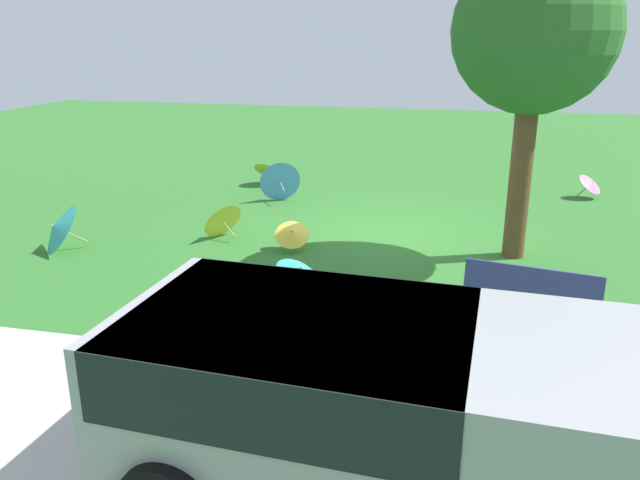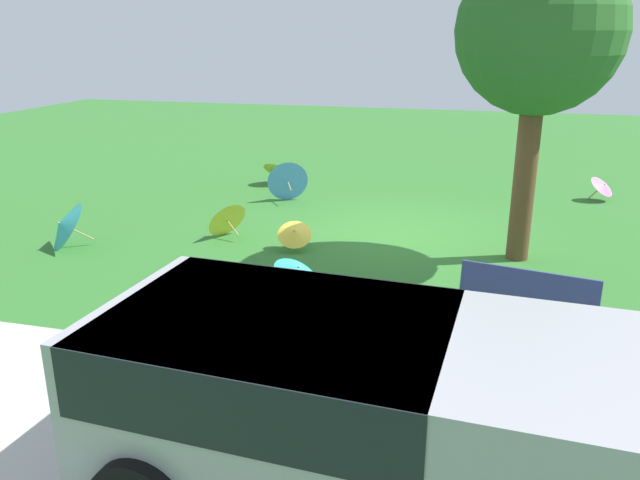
{
  "view_description": "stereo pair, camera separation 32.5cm",
  "coord_description": "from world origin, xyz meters",
  "px_view_note": "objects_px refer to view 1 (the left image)",
  "views": [
    {
      "loc": [
        -1.13,
        11.15,
        3.58
      ],
      "look_at": [
        0.86,
        2.36,
        0.6
      ],
      "focal_mm": 35.59,
      "sensor_mm": 36.0,
      "label": 1
    },
    {
      "loc": [
        -1.44,
        11.07,
        3.58
      ],
      "look_at": [
        0.86,
        2.36,
        0.6
      ],
      "focal_mm": 35.59,
      "sensor_mm": 36.0,
      "label": 2
    }
  ],
  "objects_px": {
    "park_bench": "(531,298)",
    "parasol_blue_0": "(279,180)",
    "shade_tree": "(535,34)",
    "parasol_pink_1": "(591,183)",
    "parasol_teal_1": "(57,228)",
    "parasol_yellow_0": "(220,218)",
    "parasol_yellow_3": "(292,233)",
    "parasol_teal_0": "(300,271)",
    "van_dark": "(396,403)",
    "parasol_yellow_2": "(269,169)"
  },
  "relations": [
    {
      "from": "park_bench",
      "to": "parasol_blue_0",
      "type": "distance_m",
      "value": 7.38
    },
    {
      "from": "parasol_blue_0",
      "to": "parasol_teal_0",
      "type": "bearing_deg",
      "value": 109.07
    },
    {
      "from": "van_dark",
      "to": "parasol_pink_1",
      "type": "xyz_separation_m",
      "value": [
        -3.22,
        -10.62,
        -0.56
      ]
    },
    {
      "from": "park_bench",
      "to": "parasol_teal_1",
      "type": "xyz_separation_m",
      "value": [
        7.52,
        -1.41,
        -0.04
      ]
    },
    {
      "from": "van_dark",
      "to": "parasol_teal_1",
      "type": "relative_size",
      "value": 4.15
    },
    {
      "from": "shade_tree",
      "to": "parasol_pink_1",
      "type": "relative_size",
      "value": 6.49
    },
    {
      "from": "van_dark",
      "to": "shade_tree",
      "type": "xyz_separation_m",
      "value": [
        -1.3,
        -6.28,
        2.62
      ]
    },
    {
      "from": "van_dark",
      "to": "park_bench",
      "type": "xyz_separation_m",
      "value": [
        -1.31,
        -3.37,
        -0.45
      ]
    },
    {
      "from": "parasol_blue_0",
      "to": "parasol_teal_1",
      "type": "bearing_deg",
      "value": 57.19
    },
    {
      "from": "van_dark",
      "to": "parasol_blue_0",
      "type": "distance_m",
      "value": 9.63
    },
    {
      "from": "park_bench",
      "to": "parasol_teal_1",
      "type": "bearing_deg",
      "value": -10.65
    },
    {
      "from": "van_dark",
      "to": "shade_tree",
      "type": "height_order",
      "value": "shade_tree"
    },
    {
      "from": "parasol_yellow_0",
      "to": "parasol_yellow_3",
      "type": "relative_size",
      "value": 1.3
    },
    {
      "from": "parasol_yellow_0",
      "to": "parasol_pink_1",
      "type": "xyz_separation_m",
      "value": [
        -7.03,
        -4.51,
        -0.02
      ]
    },
    {
      "from": "van_dark",
      "to": "parasol_yellow_2",
      "type": "distance_m",
      "value": 11.2
    },
    {
      "from": "parasol_yellow_0",
      "to": "parasol_blue_0",
      "type": "bearing_deg",
      "value": -95.68
    },
    {
      "from": "park_bench",
      "to": "parasol_teal_0",
      "type": "height_order",
      "value": "park_bench"
    },
    {
      "from": "parasol_blue_0",
      "to": "parasol_pink_1",
      "type": "xyz_separation_m",
      "value": [
        -6.75,
        -1.67,
        -0.11
      ]
    },
    {
      "from": "shade_tree",
      "to": "parasol_yellow_0",
      "type": "relative_size",
      "value": 5.25
    },
    {
      "from": "park_bench",
      "to": "parasol_blue_0",
      "type": "relative_size",
      "value": 1.71
    },
    {
      "from": "van_dark",
      "to": "shade_tree",
      "type": "relative_size",
      "value": 0.97
    },
    {
      "from": "parasol_teal_1",
      "to": "parasol_yellow_2",
      "type": "distance_m",
      "value": 5.94
    },
    {
      "from": "parasol_teal_0",
      "to": "parasol_yellow_3",
      "type": "xyz_separation_m",
      "value": [
        0.65,
        -2.0,
        -0.12
      ]
    },
    {
      "from": "parasol_teal_0",
      "to": "parasol_yellow_2",
      "type": "height_order",
      "value": "parasol_yellow_2"
    },
    {
      "from": "shade_tree",
      "to": "park_bench",
      "type": "bearing_deg",
      "value": 90.1
    },
    {
      "from": "parasol_yellow_0",
      "to": "parasol_pink_1",
      "type": "distance_m",
      "value": 8.35
    },
    {
      "from": "van_dark",
      "to": "parasol_yellow_3",
      "type": "relative_size",
      "value": 6.63
    },
    {
      "from": "shade_tree",
      "to": "parasol_yellow_3",
      "type": "xyz_separation_m",
      "value": [
        3.67,
        0.58,
        -3.21
      ]
    },
    {
      "from": "van_dark",
      "to": "parasol_pink_1",
      "type": "bearing_deg",
      "value": -106.89
    },
    {
      "from": "van_dark",
      "to": "parasol_teal_0",
      "type": "bearing_deg",
      "value": -65.19
    },
    {
      "from": "parasol_teal_0",
      "to": "parasol_blue_0",
      "type": "height_order",
      "value": "parasol_blue_0"
    },
    {
      "from": "parasol_teal_1",
      "to": "parasol_yellow_3",
      "type": "distance_m",
      "value": 3.96
    },
    {
      "from": "van_dark",
      "to": "parasol_yellow_0",
      "type": "relative_size",
      "value": 5.11
    },
    {
      "from": "parasol_teal_1",
      "to": "shade_tree",
      "type": "bearing_deg",
      "value": -168.78
    },
    {
      "from": "shade_tree",
      "to": "parasol_pink_1",
      "type": "height_order",
      "value": "shade_tree"
    },
    {
      "from": "shade_tree",
      "to": "parasol_blue_0",
      "type": "distance_m",
      "value": 6.32
    },
    {
      "from": "parasol_yellow_0",
      "to": "parasol_teal_1",
      "type": "distance_m",
      "value": 2.75
    },
    {
      "from": "park_bench",
      "to": "parasol_teal_1",
      "type": "height_order",
      "value": "park_bench"
    },
    {
      "from": "shade_tree",
      "to": "parasol_yellow_3",
      "type": "bearing_deg",
      "value": 8.95
    },
    {
      "from": "parasol_yellow_2",
      "to": "parasol_yellow_3",
      "type": "relative_size",
      "value": 1.21
    },
    {
      "from": "parasol_pink_1",
      "to": "parasol_yellow_0",
      "type": "bearing_deg",
      "value": 32.65
    },
    {
      "from": "parasol_yellow_2",
      "to": "parasol_yellow_3",
      "type": "xyz_separation_m",
      "value": [
        -1.83,
        4.68,
        -0.06
      ]
    },
    {
      "from": "parasol_blue_0",
      "to": "parasol_yellow_3",
      "type": "bearing_deg",
      "value": 109.67
    },
    {
      "from": "parasol_yellow_3",
      "to": "shade_tree",
      "type": "bearing_deg",
      "value": -171.05
    },
    {
      "from": "parasol_yellow_0",
      "to": "parasol_yellow_3",
      "type": "bearing_deg",
      "value": 163.85
    },
    {
      "from": "parasol_yellow_3",
      "to": "van_dark",
      "type": "bearing_deg",
      "value": 112.52
    },
    {
      "from": "van_dark",
      "to": "parasol_teal_0",
      "type": "distance_m",
      "value": 4.1
    },
    {
      "from": "parasol_teal_0",
      "to": "parasol_yellow_3",
      "type": "height_order",
      "value": "parasol_teal_0"
    },
    {
      "from": "parasol_yellow_0",
      "to": "parasol_pink_1",
      "type": "bearing_deg",
      "value": -147.35
    },
    {
      "from": "parasol_yellow_0",
      "to": "parasol_teal_1",
      "type": "bearing_deg",
      "value": 28.99
    }
  ]
}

